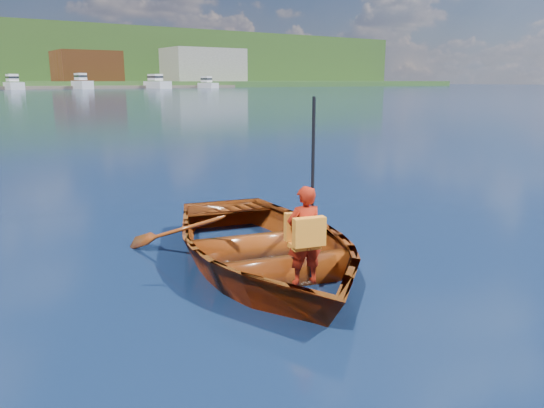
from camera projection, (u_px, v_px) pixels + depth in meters
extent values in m
plane|color=#0E2B42|center=(224.00, 273.00, 6.20)|extent=(600.00, 600.00, 0.00)
imported|color=brown|center=(263.00, 245.00, 6.36)|extent=(3.90, 4.74, 0.86)
imported|color=#9E1D0C|center=(304.00, 236.00, 5.51)|extent=(0.44, 0.34, 1.05)
cube|color=orange|center=(309.00, 232.00, 5.38)|extent=(0.35, 0.18, 0.30)
cube|color=orange|center=(300.00, 226.00, 5.60)|extent=(0.35, 0.16, 0.30)
cube|color=orange|center=(304.00, 245.00, 5.53)|extent=(0.35, 0.29, 0.05)
cylinder|color=black|center=(312.00, 190.00, 5.59)|extent=(0.04, 0.04, 1.94)
cube|color=brown|center=(87.00, 66.00, 162.02)|extent=(18.00, 16.00, 9.00)
cube|color=gray|center=(204.00, 65.00, 183.83)|extent=(26.00, 16.00, 11.00)
cube|color=silver|center=(14.00, 86.00, 132.17)|extent=(3.20, 11.41, 2.00)
cube|color=silver|center=(12.00, 78.00, 132.60)|extent=(2.24, 5.14, 1.80)
cube|color=black|center=(12.00, 77.00, 132.58)|extent=(2.30, 5.36, 0.50)
cube|color=silver|center=(82.00, 85.00, 141.36)|extent=(3.02, 10.78, 2.38)
cube|color=silver|center=(80.00, 77.00, 141.70)|extent=(2.11, 4.85, 1.80)
cube|color=black|center=(80.00, 76.00, 141.67)|extent=(2.17, 5.07, 0.50)
cube|color=silver|center=(157.00, 85.00, 153.06)|extent=(3.52, 12.56, 2.25)
cube|color=silver|center=(155.00, 77.00, 153.56)|extent=(2.46, 5.65, 1.80)
cube|color=black|center=(155.00, 77.00, 153.54)|extent=(2.53, 5.90, 0.50)
cube|color=silver|center=(208.00, 86.00, 162.17)|extent=(2.55, 9.09, 1.72)
cube|color=silver|center=(206.00, 79.00, 162.47)|extent=(1.78, 4.09, 1.80)
cube|color=black|center=(206.00, 79.00, 162.44)|extent=(1.83, 4.27, 0.50)
cylinder|color=#382314|center=(74.00, 57.00, 222.54)|extent=(0.80, 0.80, 3.04)
sphere|color=#285F1E|center=(73.00, 47.00, 221.62)|extent=(5.67, 5.67, 5.67)
cylinder|color=#382314|center=(147.00, 64.00, 226.35)|extent=(0.80, 0.80, 2.72)
sphere|color=#285F1E|center=(147.00, 56.00, 225.53)|extent=(5.07, 5.07, 5.07)
cylinder|color=#382314|center=(243.00, 68.00, 246.46)|extent=(0.80, 0.80, 3.02)
sphere|color=#285F1E|center=(243.00, 59.00, 245.55)|extent=(5.63, 5.63, 5.63)
cylinder|color=#382314|center=(40.00, 56.00, 213.43)|extent=(0.80, 0.80, 3.62)
sphere|color=#285F1E|center=(38.00, 43.00, 212.34)|extent=(6.77, 6.77, 6.77)
cylinder|color=#382314|center=(61.00, 51.00, 232.85)|extent=(0.80, 0.80, 2.75)
sphere|color=#285F1E|center=(60.00, 43.00, 232.02)|extent=(5.13, 5.13, 5.13)
cylinder|color=#382314|center=(232.00, 69.00, 237.97)|extent=(0.80, 0.80, 4.02)
sphere|color=#285F1E|center=(232.00, 56.00, 236.75)|extent=(7.51, 7.51, 7.51)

